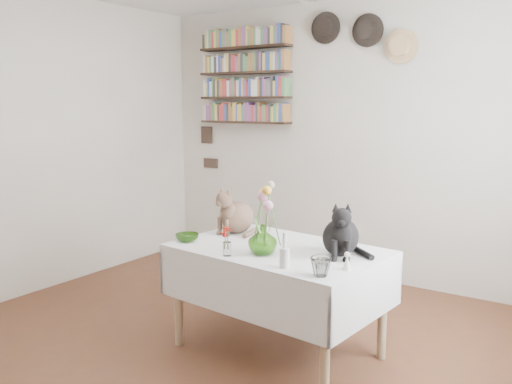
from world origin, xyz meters
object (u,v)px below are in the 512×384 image
Objects in this scene: dining_table at (278,274)px; flower_vase at (263,240)px; black_cat at (341,227)px; bookshelf_unit at (245,77)px; tabby_cat at (237,209)px.

dining_table is 7.55× the size of flower_vase.
bookshelf_unit is (-1.80, 1.56, 0.98)m from black_cat.
bookshelf_unit is at bearing 135.37° from tabby_cat.
dining_table is 4.00× the size of black_cat.
black_cat is at bearing 32.12° from flower_vase.
tabby_cat is 0.86m from black_cat.
bookshelf_unit reaches higher than flower_vase.
dining_table is at bearing 164.65° from black_cat.
black_cat is 0.34× the size of bookshelf_unit.
flower_vase is (-0.00, -0.18, 0.26)m from dining_table.
tabby_cat is (-0.45, 0.19, 0.34)m from dining_table.
dining_table is 2.53m from bookshelf_unit.
flower_vase is at bearing -27.18° from tabby_cat.
flower_vase is at bearing -90.55° from dining_table.
bookshelf_unit reaches higher than dining_table.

